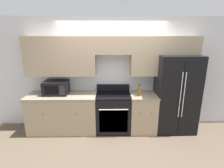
{
  "coord_description": "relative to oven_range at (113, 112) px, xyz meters",
  "views": [
    {
      "loc": [
        -0.05,
        -3.44,
        2.22
      ],
      "look_at": [
        0.0,
        0.31,
        1.14
      ],
      "focal_mm": 28.0,
      "sensor_mm": 36.0,
      "label": 1
    }
  ],
  "objects": [
    {
      "name": "lower_cabinets_left",
      "position": [
        -1.17,
        -0.0,
        -0.0
      ],
      "size": [
        1.58,
        0.64,
        0.89
      ],
      "color": "tan",
      "rests_on": "ground_plane"
    },
    {
      "name": "refrigerator",
      "position": [
        1.44,
        0.06,
        0.44
      ],
      "size": [
        0.91,
        0.78,
        1.78
      ],
      "color": "black",
      "rests_on": "ground_plane"
    },
    {
      "name": "oven_range",
      "position": [
        0.0,
        0.0,
        0.0
      ],
      "size": [
        0.79,
        0.65,
        1.05
      ],
      "color": "black",
      "rests_on": "ground_plane"
    },
    {
      "name": "bottle",
      "position": [
        0.57,
        -0.09,
        0.55
      ],
      "size": [
        0.08,
        0.08,
        0.27
      ],
      "color": "brown",
      "rests_on": "lower_cabinets_right"
    },
    {
      "name": "ground_plane",
      "position": [
        -0.03,
        -0.31,
        -0.45
      ],
      "size": [
        12.0,
        12.0,
        0.0
      ],
      "primitive_type": "plane",
      "color": "brown"
    },
    {
      "name": "lower_cabinets_right",
      "position": [
        0.69,
        -0.0,
        -0.0
      ],
      "size": [
        0.62,
        0.64,
        0.89
      ],
      "color": "tan",
      "rests_on": "ground_plane"
    },
    {
      "name": "wall_back",
      "position": [
        -0.03,
        0.26,
        1.05
      ],
      "size": [
        8.0,
        0.39,
        2.6
      ],
      "color": "silver",
      "rests_on": "ground_plane"
    },
    {
      "name": "microwave",
      "position": [
        -1.3,
        0.07,
        0.59
      ],
      "size": [
        0.54,
        0.41,
        0.3
      ],
      "color": "black",
      "rests_on": "lower_cabinets_left"
    }
  ]
}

